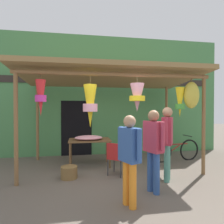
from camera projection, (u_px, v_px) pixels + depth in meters
The scene contains 11 objects.
ground_plane at pixel (113, 178), 4.76m from camera, with size 30.00×30.00×0.00m, color #60564C.
shop_facade at pixel (101, 96), 7.36m from camera, with size 9.37×0.29×4.43m.
market_stall_canopy at pixel (113, 82), 5.53m from camera, with size 5.07×2.70×2.82m.
display_table at pixel (90, 142), 5.79m from camera, with size 1.22×0.76×0.79m.
flower_heap_on_table at pixel (89, 138), 5.71m from camera, with size 0.82×0.57×0.13m.
folding_chair at pixel (116, 156), 4.94m from camera, with size 0.56×0.56×0.84m.
wicker_basket_spare at pixel (69, 172), 4.75m from camera, with size 0.40×0.40×0.29m, color brown.
parked_bicycle at pixel (176, 150), 6.31m from camera, with size 1.74×0.44×0.92m.
vendor_in_orange at pixel (153, 144), 3.93m from camera, with size 0.35×0.56×1.68m.
customer_foreground at pixel (167, 137), 4.58m from camera, with size 0.40×0.52×1.75m.
shopper_by_bananas at pixel (130, 153), 3.37m from camera, with size 0.36×0.55×1.60m.
Camera 1 is at (-0.80, -4.67, 1.71)m, focal length 31.05 mm.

